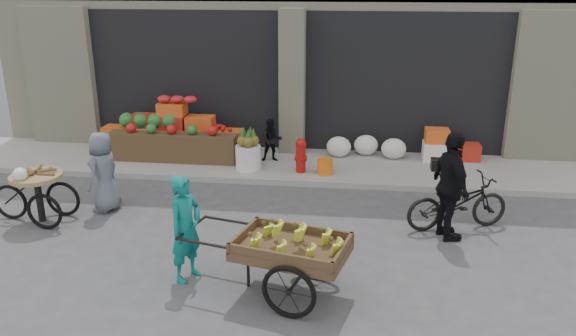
# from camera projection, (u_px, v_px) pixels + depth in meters

# --- Properties ---
(ground) EXTENTS (80.00, 80.00, 0.00)m
(ground) POSITION_uv_depth(u_px,v_px,m) (252.00, 258.00, 8.25)
(ground) COLOR #424244
(ground) RESTS_ON ground
(sidewalk) EXTENTS (18.00, 2.20, 0.12)m
(sidewalk) POSITION_uv_depth(u_px,v_px,m) (287.00, 165.00, 12.08)
(sidewalk) COLOR gray
(sidewalk) RESTS_ON ground
(fruit_display) EXTENTS (3.10, 1.12, 1.24)m
(fruit_display) POSITION_uv_depth(u_px,v_px,m) (178.00, 131.00, 12.43)
(fruit_display) COLOR #AA2417
(fruit_display) RESTS_ON sidewalk
(pineapple_bin) EXTENTS (0.52, 0.52, 0.50)m
(pineapple_bin) POSITION_uv_depth(u_px,v_px,m) (248.00, 157.00, 11.60)
(pineapple_bin) COLOR silver
(pineapple_bin) RESTS_ON sidewalk
(fire_hydrant) EXTENTS (0.22, 0.22, 0.71)m
(fire_hydrant) POSITION_uv_depth(u_px,v_px,m) (301.00, 154.00, 11.37)
(fire_hydrant) COLOR #A5140F
(fire_hydrant) RESTS_ON sidewalk
(orange_bucket) EXTENTS (0.32, 0.32, 0.30)m
(orange_bucket) POSITION_uv_depth(u_px,v_px,m) (325.00, 167.00, 11.34)
(orange_bucket) COLOR orange
(orange_bucket) RESTS_ON sidewalk
(right_bay_goods) EXTENTS (3.35, 0.60, 0.70)m
(right_bay_goods) POSITION_uv_depth(u_px,v_px,m) (410.00, 146.00, 12.22)
(right_bay_goods) COLOR silver
(right_bay_goods) RESTS_ON sidewalk
(seated_person) EXTENTS (0.51, 0.43, 0.93)m
(seated_person) POSITION_uv_depth(u_px,v_px,m) (272.00, 140.00, 12.04)
(seated_person) COLOR black
(seated_person) RESTS_ON sidewalk
(banana_cart) EXTENTS (2.52, 1.48, 0.99)m
(banana_cart) POSITION_uv_depth(u_px,v_px,m) (288.00, 244.00, 7.08)
(banana_cart) COLOR brown
(banana_cart) RESTS_ON ground
(vendor_woman) EXTENTS (0.55, 0.64, 1.49)m
(vendor_woman) POSITION_uv_depth(u_px,v_px,m) (186.00, 228.00, 7.47)
(vendor_woman) COLOR #0E6F6A
(vendor_woman) RESTS_ON ground
(tricycle_cart) EXTENTS (1.43, 0.87, 0.95)m
(tricycle_cart) POSITION_uv_depth(u_px,v_px,m) (38.00, 190.00, 9.30)
(tricycle_cart) COLOR #9E7F51
(tricycle_cart) RESTS_ON ground
(vendor_grey) EXTENTS (0.60, 0.78, 1.42)m
(vendor_grey) POSITION_uv_depth(u_px,v_px,m) (103.00, 172.00, 9.72)
(vendor_grey) COLOR slate
(vendor_grey) RESTS_ON ground
(bicycle) EXTENTS (1.82, 1.10, 0.90)m
(bicycle) POSITION_uv_depth(u_px,v_px,m) (457.00, 202.00, 9.09)
(bicycle) COLOR black
(bicycle) RESTS_ON ground
(cyclist) EXTENTS (0.72, 1.10, 1.74)m
(cyclist) POSITION_uv_depth(u_px,v_px,m) (451.00, 187.00, 8.60)
(cyclist) COLOR black
(cyclist) RESTS_ON ground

